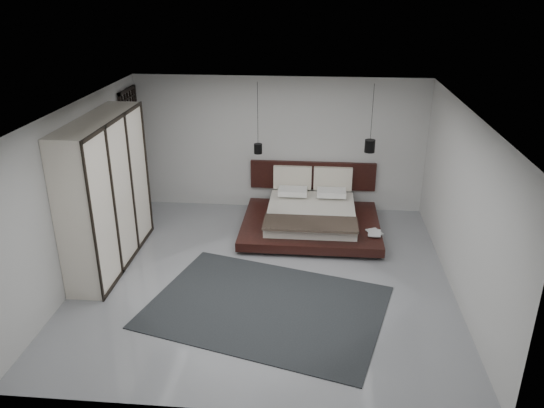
# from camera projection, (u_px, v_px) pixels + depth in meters

# --- Properties ---
(floor) EXTENTS (6.00, 6.00, 0.00)m
(floor) POSITION_uv_depth(u_px,v_px,m) (265.00, 277.00, 8.79)
(floor) COLOR gray
(floor) RESTS_ON ground
(ceiling) EXTENTS (6.00, 6.00, 0.00)m
(ceiling) POSITION_uv_depth(u_px,v_px,m) (264.00, 110.00, 7.71)
(ceiling) COLOR white
(ceiling) RESTS_ON wall_back
(wall_back) EXTENTS (6.00, 0.00, 6.00)m
(wall_back) POSITION_uv_depth(u_px,v_px,m) (280.00, 144.00, 11.00)
(wall_back) COLOR #BCBCB9
(wall_back) RESTS_ON floor
(wall_front) EXTENTS (6.00, 0.00, 6.00)m
(wall_front) POSITION_uv_depth(u_px,v_px,m) (235.00, 307.00, 5.50)
(wall_front) COLOR #BCBCB9
(wall_front) RESTS_ON floor
(wall_left) EXTENTS (0.00, 6.00, 6.00)m
(wall_left) POSITION_uv_depth(u_px,v_px,m) (79.00, 192.00, 8.50)
(wall_left) COLOR #BCBCB9
(wall_left) RESTS_ON floor
(wall_right) EXTENTS (0.00, 6.00, 6.00)m
(wall_right) POSITION_uv_depth(u_px,v_px,m) (462.00, 205.00, 8.00)
(wall_right) COLOR #BCBCB9
(wall_right) RESTS_ON floor
(lattice_screen) EXTENTS (0.05, 0.90, 2.60)m
(lattice_screen) POSITION_uv_depth(u_px,v_px,m) (133.00, 153.00, 10.78)
(lattice_screen) COLOR black
(lattice_screen) RESTS_ON floor
(bed) EXTENTS (2.63, 2.33, 1.05)m
(bed) POSITION_uv_depth(u_px,v_px,m) (311.00, 216.00, 10.38)
(bed) COLOR black
(bed) RESTS_ON floor
(book_lower) EXTENTS (0.33, 0.37, 0.03)m
(book_lower) POSITION_uv_depth(u_px,v_px,m) (369.00, 233.00, 9.72)
(book_lower) COLOR #99724C
(book_lower) RESTS_ON bed
(book_upper) EXTENTS (0.26, 0.34, 0.02)m
(book_upper) POSITION_uv_depth(u_px,v_px,m) (368.00, 233.00, 9.69)
(book_upper) COLOR #99724C
(book_upper) RESTS_ON book_lower
(pendant_left) EXTENTS (0.16, 0.16, 1.40)m
(pendant_left) POSITION_uv_depth(u_px,v_px,m) (258.00, 148.00, 10.36)
(pendant_left) COLOR black
(pendant_left) RESTS_ON ceiling
(pendant_right) EXTENTS (0.20, 0.20, 1.31)m
(pendant_right) POSITION_uv_depth(u_px,v_px,m) (370.00, 146.00, 10.14)
(pendant_right) COLOR black
(pendant_right) RESTS_ON ceiling
(wardrobe) EXTENTS (0.61, 2.59, 2.54)m
(wardrobe) POSITION_uv_depth(u_px,v_px,m) (106.00, 193.00, 8.82)
(wardrobe) COLOR white
(wardrobe) RESTS_ON floor
(rug) EXTENTS (3.94, 3.26, 0.01)m
(rug) POSITION_uv_depth(u_px,v_px,m) (266.00, 307.00, 7.97)
(rug) COLOR black
(rug) RESTS_ON floor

